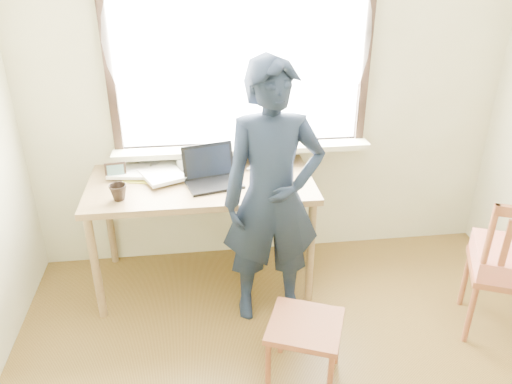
{
  "coord_description": "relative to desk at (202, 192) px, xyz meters",
  "views": [
    {
      "loc": [
        -0.54,
        -1.45,
        2.27
      ],
      "look_at": [
        -0.23,
        0.95,
        1.05
      ],
      "focal_mm": 35.0,
      "sensor_mm": 36.0,
      "label": 1
    }
  ],
  "objects": [
    {
      "name": "room_shell",
      "position": [
        0.5,
        -1.43,
        0.9
      ],
      "size": [
        3.52,
        4.02,
        2.61
      ],
      "color": "beige",
      "rests_on": "ground"
    },
    {
      "name": "desk",
      "position": [
        0.0,
        0.0,
        0.0
      ],
      "size": [
        1.52,
        0.76,
        0.82
      ],
      "color": "olive",
      "rests_on": "ground"
    },
    {
      "name": "laptop",
      "position": [
        0.07,
        -0.03,
        0.14
      ],
      "size": [
        0.41,
        0.36,
        0.24
      ],
      "color": "black",
      "rests_on": "desk"
    },
    {
      "name": "mug_white",
      "position": [
        -0.1,
        0.2,
        0.13
      ],
      "size": [
        0.14,
        0.14,
        0.09
      ],
      "primitive_type": "imported",
      "rotation": [
        0.0,
        0.0,
        0.26
      ],
      "color": "white",
      "rests_on": "desk"
    },
    {
      "name": "mug_dark",
      "position": [
        -0.52,
        -0.21,
        0.14
      ],
      "size": [
        0.12,
        0.12,
        0.1
      ],
      "primitive_type": "imported",
      "rotation": [
        0.0,
        0.0,
        -0.12
      ],
      "color": "black",
      "rests_on": "desk"
    },
    {
      "name": "mouse",
      "position": [
        0.5,
        -0.1,
        0.1
      ],
      "size": [
        0.1,
        0.07,
        0.04
      ],
      "primitive_type": "ellipsoid",
      "color": "black",
      "rests_on": "desk"
    },
    {
      "name": "desk_clutter",
      "position": [
        -0.25,
        0.19,
        0.1
      ],
      "size": [
        0.86,
        0.52,
        0.04
      ],
      "color": "white",
      "rests_on": "desk"
    },
    {
      "name": "book_a",
      "position": [
        -0.4,
        0.26,
        0.1
      ],
      "size": [
        0.29,
        0.32,
        0.02
      ],
      "primitive_type": "imported",
      "rotation": [
        0.0,
        0.0,
        0.51
      ],
      "color": "white",
      "rests_on": "desk"
    },
    {
      "name": "book_b",
      "position": [
        0.4,
        0.22,
        0.09
      ],
      "size": [
        0.27,
        0.28,
        0.02
      ],
      "primitive_type": "imported",
      "rotation": [
        0.0,
        0.0,
        -0.67
      ],
      "color": "white",
      "rests_on": "desk"
    },
    {
      "name": "picture_frame",
      "position": [
        -0.57,
        0.1,
        0.14
      ],
      "size": [
        0.14,
        0.03,
        0.11
      ],
      "color": "black",
      "rests_on": "desk"
    },
    {
      "name": "work_chair",
      "position": [
        0.52,
        -1.02,
        -0.39
      ],
      "size": [
        0.51,
        0.5,
        0.4
      ],
      "color": "brown",
      "rests_on": "ground"
    },
    {
      "name": "side_chair",
      "position": [
        1.85,
        -0.78,
        -0.21
      ],
      "size": [
        0.59,
        0.58,
        0.99
      ],
      "color": "brown",
      "rests_on": "ground"
    },
    {
      "name": "person",
      "position": [
        0.43,
        -0.39,
        0.13
      ],
      "size": [
        0.64,
        0.42,
        1.72
      ],
      "primitive_type": "imported",
      "rotation": [
        0.0,
        0.0,
        0.01
      ],
      "color": "black",
      "rests_on": "ground"
    }
  ]
}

